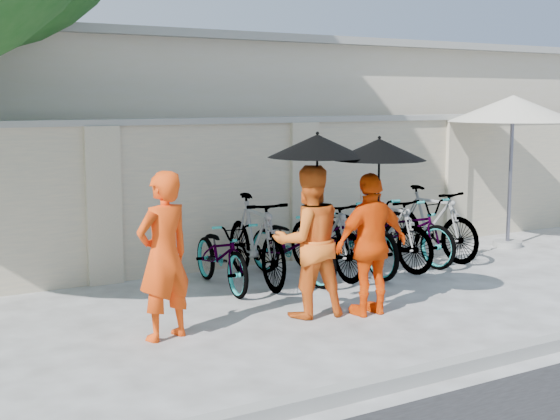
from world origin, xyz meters
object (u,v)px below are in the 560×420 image
monk_center (309,241)px  patio_umbrella (513,110)px  monk_right (371,244)px  monk_left (164,256)px

monk_center → patio_umbrella: patio_umbrella is taller
monk_center → monk_right: 0.68m
monk_right → monk_left: bearing=-8.7°
monk_left → patio_umbrella: patio_umbrella is taller
patio_umbrella → monk_right: bearing=-155.1°
monk_center → monk_right: size_ratio=1.06×
monk_right → monk_center: bearing=-26.2°
patio_umbrella → monk_left: bearing=-165.9°
monk_left → monk_right: monk_left is taller
monk_right → patio_umbrella: bearing=-154.9°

